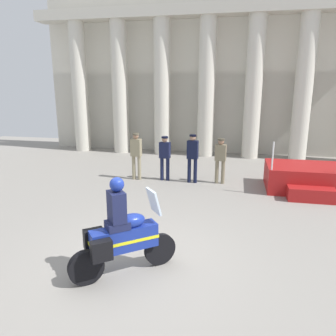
{
  "coord_description": "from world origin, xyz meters",
  "views": [
    {
      "loc": [
        1.86,
        -5.56,
        3.46
      ],
      "look_at": [
        0.11,
        2.7,
        1.29
      ],
      "focal_mm": 34.83,
      "sensor_mm": 36.0,
      "label": 1
    }
  ],
  "objects_px": {
    "motorcycle_with_rider": "(120,235)",
    "officer_in_row_1": "(165,155)",
    "reviewing_stand": "(305,179)",
    "officer_in_row_0": "(136,152)",
    "officer_in_row_2": "(193,155)",
    "officer_in_row_3": "(220,157)"
  },
  "relations": [
    {
      "from": "officer_in_row_0",
      "to": "motorcycle_with_rider",
      "type": "distance_m",
      "value": 6.36
    },
    {
      "from": "reviewing_stand",
      "to": "motorcycle_with_rider",
      "type": "distance_m",
      "value": 7.43
    },
    {
      "from": "motorcycle_with_rider",
      "to": "officer_in_row_1",
      "type": "bearing_deg",
      "value": 56.22
    },
    {
      "from": "officer_in_row_1",
      "to": "officer_in_row_3",
      "type": "bearing_deg",
      "value": -172.35
    },
    {
      "from": "officer_in_row_1",
      "to": "reviewing_stand",
      "type": "bearing_deg",
      "value": -175.53
    },
    {
      "from": "officer_in_row_1",
      "to": "officer_in_row_2",
      "type": "height_order",
      "value": "officer_in_row_2"
    },
    {
      "from": "reviewing_stand",
      "to": "officer_in_row_0",
      "type": "relative_size",
      "value": 1.43
    },
    {
      "from": "officer_in_row_3",
      "to": "motorcycle_with_rider",
      "type": "height_order",
      "value": "motorcycle_with_rider"
    },
    {
      "from": "reviewing_stand",
      "to": "motorcycle_with_rider",
      "type": "height_order",
      "value": "motorcycle_with_rider"
    },
    {
      "from": "officer_in_row_0",
      "to": "officer_in_row_3",
      "type": "height_order",
      "value": "officer_in_row_0"
    },
    {
      "from": "officer_in_row_1",
      "to": "motorcycle_with_rider",
      "type": "relative_size",
      "value": 0.87
    },
    {
      "from": "officer_in_row_1",
      "to": "officer_in_row_2",
      "type": "bearing_deg",
      "value": -177.51
    },
    {
      "from": "reviewing_stand",
      "to": "motorcycle_with_rider",
      "type": "xyz_separation_m",
      "value": [
        -4.3,
        -6.05,
        0.39
      ]
    },
    {
      "from": "officer_in_row_0",
      "to": "officer_in_row_3",
      "type": "xyz_separation_m",
      "value": [
        3.08,
        0.13,
        -0.07
      ]
    },
    {
      "from": "reviewing_stand",
      "to": "officer_in_row_1",
      "type": "bearing_deg",
      "value": 177.62
    },
    {
      "from": "officer_in_row_1",
      "to": "officer_in_row_2",
      "type": "relative_size",
      "value": 0.94
    },
    {
      "from": "officer_in_row_0",
      "to": "officer_in_row_2",
      "type": "relative_size",
      "value": 1.0
    },
    {
      "from": "reviewing_stand",
      "to": "officer_in_row_3",
      "type": "bearing_deg",
      "value": 175.36
    },
    {
      "from": "reviewing_stand",
      "to": "officer_in_row_1",
      "type": "relative_size",
      "value": 1.52
    },
    {
      "from": "reviewing_stand",
      "to": "officer_in_row_0",
      "type": "bearing_deg",
      "value": 179.04
    },
    {
      "from": "officer_in_row_1",
      "to": "officer_in_row_3",
      "type": "height_order",
      "value": "officer_in_row_1"
    },
    {
      "from": "officer_in_row_0",
      "to": "motorcycle_with_rider",
      "type": "height_order",
      "value": "motorcycle_with_rider"
    }
  ]
}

